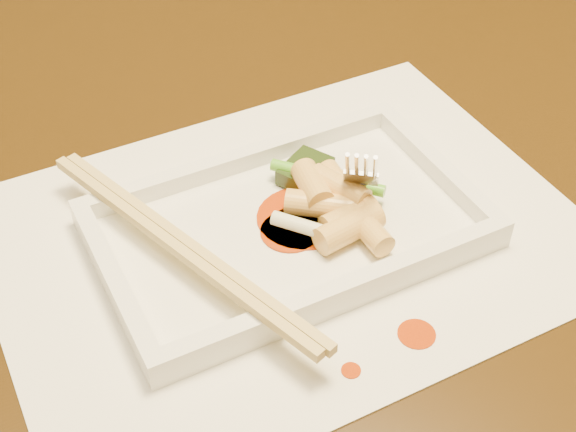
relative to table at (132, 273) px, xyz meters
name	(u,v)px	position (x,y,z in m)	size (l,w,h in m)	color
table	(132,273)	(0.00, 0.00, 0.00)	(1.40, 0.90, 0.75)	black
placemat	(288,236)	(0.09, -0.11, 0.10)	(0.40, 0.30, 0.00)	white
sauce_splatter_a	(417,334)	(0.12, -0.23, 0.10)	(0.02, 0.02, 0.00)	#B53505
sauce_splatter_b	(351,370)	(0.07, -0.23, 0.10)	(0.01, 0.01, 0.00)	#B53505
plate_base	(288,231)	(0.09, -0.11, 0.11)	(0.26, 0.16, 0.01)	white
plate_rim_far	(242,159)	(0.09, -0.04, 0.12)	(0.26, 0.01, 0.01)	white
plate_rim_near	(342,291)	(0.09, -0.19, 0.12)	(0.26, 0.01, 0.01)	white
plate_rim_left	(114,280)	(-0.03, -0.11, 0.12)	(0.01, 0.14, 0.01)	white
plate_rim_right	(437,167)	(0.21, -0.11, 0.12)	(0.01, 0.14, 0.01)	white
veg_piece	(305,171)	(0.12, -0.07, 0.12)	(0.04, 0.03, 0.01)	black
scallion_white	(300,225)	(0.09, -0.13, 0.12)	(0.01, 0.01, 0.04)	#EAEACC
scallion_green	(327,178)	(0.13, -0.09, 0.12)	(0.01, 0.01, 0.09)	#449F19
chopstick_a	(175,247)	(0.01, -0.11, 0.13)	(0.01, 0.25, 0.01)	tan
chopstick_b	(186,243)	(0.02, -0.11, 0.13)	(0.01, 0.25, 0.01)	tan
fork	(368,98)	(0.16, -0.10, 0.18)	(0.09, 0.10, 0.14)	silver
sauce_blob_0	(290,232)	(0.09, -0.12, 0.11)	(0.04, 0.04, 0.00)	#B53505
sauce_blob_1	(303,217)	(0.10, -0.11, 0.11)	(0.06, 0.06, 0.00)	#B53505
sauce_blob_2	(298,226)	(0.10, -0.12, 0.11)	(0.04, 0.04, 0.00)	#B53505
rice_cake_0	(349,228)	(0.12, -0.14, 0.12)	(0.02, 0.02, 0.05)	#EECC6F
rice_cake_1	(353,196)	(0.14, -0.12, 0.12)	(0.02, 0.02, 0.04)	#EECC6F
rice_cake_2	(312,185)	(0.12, -0.10, 0.13)	(0.02, 0.02, 0.04)	#EECC6F
rice_cake_3	(338,185)	(0.14, -0.10, 0.12)	(0.02, 0.02, 0.04)	#EECC6F
rice_cake_4	(321,205)	(0.11, -0.12, 0.12)	(0.02, 0.02, 0.05)	#EECC6F
rice_cake_5	(339,187)	(0.13, -0.11, 0.13)	(0.02, 0.02, 0.04)	#EECC6F
rice_cake_6	(364,224)	(0.13, -0.14, 0.12)	(0.02, 0.02, 0.05)	#EECC6F
rice_cake_7	(349,217)	(0.13, -0.13, 0.12)	(0.02, 0.02, 0.04)	#EECC6F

